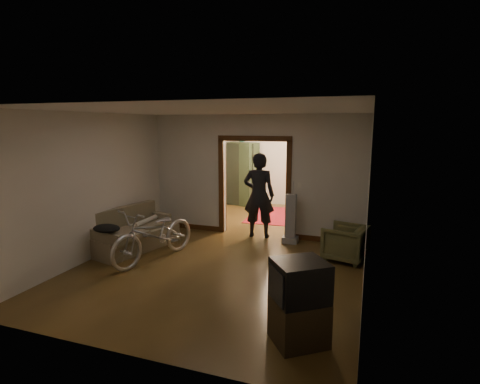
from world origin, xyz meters
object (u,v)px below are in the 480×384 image
at_px(armchair, 345,243).
at_px(desk, 322,200).
at_px(locker, 242,174).
at_px(bicycle, 155,234).
at_px(person, 259,195).
at_px(sofa, 134,229).

xyz_separation_m(armchair, desk, (-0.96, 4.17, -0.02)).
bearing_deg(desk, locker, 160.48).
relative_size(bicycle, person, 1.02).
distance_m(sofa, desk, 5.89).
distance_m(locker, desk, 2.65).
xyz_separation_m(person, desk, (1.04, 3.24, -0.65)).
bearing_deg(person, sofa, 29.53).
bearing_deg(bicycle, locker, 106.48).
bearing_deg(desk, sofa, -143.03).
distance_m(bicycle, locker, 5.41).
xyz_separation_m(armchair, person, (-1.99, 0.92, 0.63)).
height_order(bicycle, locker, locker).
xyz_separation_m(sofa, armchair, (4.22, 0.74, -0.09)).
height_order(sofa, bicycle, bicycle).
distance_m(bicycle, desk, 5.92).
bearing_deg(bicycle, sofa, 164.64).
height_order(locker, desk, locker).
relative_size(locker, desk, 2.28).
relative_size(bicycle, desk, 2.25).
distance_m(sofa, armchair, 4.29).
xyz_separation_m(sofa, locker, (0.70, 4.91, 0.58)).
bearing_deg(armchair, desk, -152.50).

